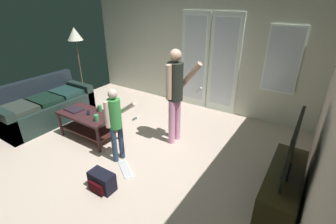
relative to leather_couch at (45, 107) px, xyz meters
The scene contains 16 objects.
ground_plane 2.15m from the leather_couch, ahead, with size 5.52×5.19×0.02m, color beige.
wall_back_with_doors 3.47m from the leather_couch, 48.47° to the left, with size 5.52×0.09×2.65m.
wall_right_plain 4.96m from the leather_couch, ahead, with size 0.06×5.19×2.62m.
leather_couch is the anchor object (origin of this frame).
coffee_table 1.31m from the leather_couch, ahead, with size 1.08×0.55×0.50m.
tv_stand 4.59m from the leather_couch, ahead, with size 0.40×1.32×0.40m.
flat_screen_tv 4.61m from the leather_couch, ahead, with size 0.08×0.98×0.72m.
person_adult 2.90m from the leather_couch, 16.50° to the left, with size 0.54×0.45×1.65m.
person_child 2.29m from the leather_couch, ahead, with size 0.52×0.32×1.20m.
floor_lamp 1.77m from the leather_couch, 103.74° to the left, with size 0.35×0.35×1.76m.
backpack 2.64m from the leather_couch, 17.49° to the right, with size 0.36×0.23×0.27m.
loose_keyboard 2.53m from the leather_couch, ahead, with size 0.44×0.35×0.02m.
laptop_closed 1.01m from the leather_couch, ahead, with size 0.34×0.22×0.02m, color #272028.
cup_near_edge 1.48m from the leather_couch, ahead, with size 0.07×0.07×0.12m, color #398449.
cup_by_laptop 1.69m from the leather_couch, ahead, with size 0.08×0.08×0.11m, color #3B9453.
tv_remote_black 1.34m from the leather_couch, ahead, with size 0.17×0.05×0.02m, color black.
Camera 1 is at (2.50, -2.34, 2.37)m, focal length 25.66 mm.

